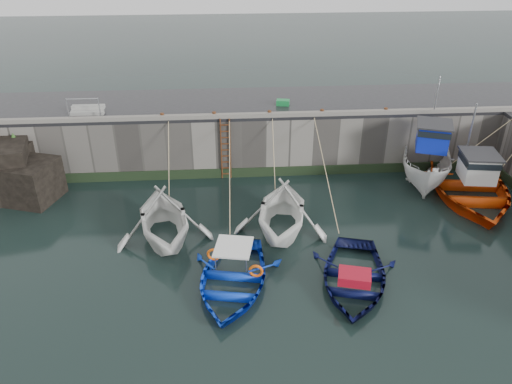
{
  "coord_description": "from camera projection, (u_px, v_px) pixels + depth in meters",
  "views": [
    {
      "loc": [
        -2.12,
        -12.86,
        11.67
      ],
      "look_at": [
        -0.76,
        6.13,
        1.2
      ],
      "focal_mm": 35.0,
      "sensor_mm": 36.0,
      "label": 1
    }
  ],
  "objects": [
    {
      "name": "boat_near_navy",
      "position": [
        353.0,
        283.0,
        18.19
      ],
      "size": [
        4.61,
        5.59,
        1.01
      ],
      "primitive_type": "imported",
      "rotation": [
        0.0,
        0.0,
        -0.26
      ],
      "color": "#090D39",
      "rests_on": "ground"
    },
    {
      "name": "algae_back",
      "position": [
        265.0,
        172.0,
        25.58
      ],
      "size": [
        30.0,
        0.08,
        0.5
      ],
      "primitive_type": "cube",
      "color": "black",
      "rests_on": "ground"
    },
    {
      "name": "boat_near_white",
      "position": [
        165.0,
        238.0,
        20.74
      ],
      "size": [
        5.18,
        5.7,
        2.59
      ],
      "primitive_type": "imported",
      "rotation": [
        0.0,
        0.0,
        0.21
      ],
      "color": "silver",
      "rests_on": "ground"
    },
    {
      "name": "bollard_a",
      "position": [
        162.0,
        116.0,
        24.05
      ],
      "size": [
        0.18,
        0.18,
        0.28
      ],
      "primitive_type": "cylinder",
      "color": "#3F1E0F",
      "rests_on": "road_back"
    },
    {
      "name": "bollard_c",
      "position": [
        269.0,
        113.0,
        24.37
      ],
      "size": [
        0.18,
        0.18,
        0.28
      ],
      "primitive_type": "cylinder",
      "color": "#3F1E0F",
      "rests_on": "road_back"
    },
    {
      "name": "ladder",
      "position": [
        226.0,
        149.0,
        24.76
      ],
      "size": [
        0.51,
        0.08,
        3.2
      ],
      "color": "#3F1E0F",
      "rests_on": "ground"
    },
    {
      "name": "bollard_b",
      "position": [
        214.0,
        115.0,
        24.2
      ],
      "size": [
        0.18,
        0.18,
        0.28
      ],
      "primitive_type": "cylinder",
      "color": "#3F1E0F",
      "rests_on": "road_back"
    },
    {
      "name": "boat_near_blacktrim",
      "position": [
        281.0,
        230.0,
        21.26
      ],
      "size": [
        5.12,
        5.65,
        2.59
      ],
      "primitive_type": "imported",
      "rotation": [
        0.0,
        0.0,
        -0.2
      ],
      "color": "white",
      "rests_on": "ground"
    },
    {
      "name": "road_back",
      "position": [
        262.0,
        103.0,
        26.43
      ],
      "size": [
        30.0,
        5.0,
        0.16
      ],
      "primitive_type": "cube",
      "color": "black",
      "rests_on": "quay_back"
    },
    {
      "name": "boat_near_blue",
      "position": [
        232.0,
        285.0,
        18.09
      ],
      "size": [
        4.48,
        5.62,
        1.04
      ],
      "primitive_type": "imported",
      "rotation": [
        0.0,
        0.0,
        -0.19
      ],
      "color": "#0D39CF",
      "rests_on": "ground"
    },
    {
      "name": "quay_back",
      "position": [
        261.0,
        131.0,
        27.19
      ],
      "size": [
        30.0,
        5.0,
        3.0
      ],
      "primitive_type": "cube",
      "color": "slate",
      "rests_on": "ground"
    },
    {
      "name": "kerb_back",
      "position": [
        266.0,
        115.0,
        24.29
      ],
      "size": [
        30.0,
        0.3,
        0.2
      ],
      "primitive_type": "cube",
      "color": "slate",
      "rests_on": "road_back"
    },
    {
      "name": "ground",
      "position": [
        291.0,
        308.0,
        16.99
      ],
      "size": [
        120.0,
        120.0,
        0.0
      ],
      "primitive_type": "plane",
      "color": "black",
      "rests_on": "ground"
    },
    {
      "name": "boat_near_blacktrim_rope",
      "position": [
        272.0,
        188.0,
        24.59
      ],
      "size": [
        0.04,
        3.7,
        3.1
      ],
      "primitive_type": null,
      "color": "tan",
      "rests_on": "ground"
    },
    {
      "name": "bollard_e",
      "position": [
        386.0,
        110.0,
        24.74
      ],
      "size": [
        0.18,
        0.18,
        0.28
      ],
      "primitive_type": "cylinder",
      "color": "#3F1E0F",
      "rests_on": "road_back"
    },
    {
      "name": "boat_near_navy_rope",
      "position": [
        323.0,
        205.0,
        23.13
      ],
      "size": [
        0.04,
        6.82,
        3.1
      ],
      "primitive_type": null,
      "color": "tan",
      "rests_on": "ground"
    },
    {
      "name": "bollard_d",
      "position": [
        322.0,
        112.0,
        24.54
      ],
      "size": [
        0.18,
        0.18,
        0.28
      ],
      "primitive_type": "cylinder",
      "color": "#3F1E0F",
      "rests_on": "road_back"
    },
    {
      "name": "boat_near_blue_rope",
      "position": [
        228.0,
        207.0,
        22.94
      ],
      "size": [
        0.04,
        6.64,
        3.1
      ],
      "primitive_type": null,
      "color": "tan",
      "rests_on": "ground"
    },
    {
      "name": "boat_near_white_rope",
      "position": [
        172.0,
        192.0,
        24.18
      ],
      "size": [
        0.04,
        3.88,
        3.1
      ],
      "primitive_type": null,
      "color": "tan",
      "rests_on": "ground"
    },
    {
      "name": "boat_far_orange",
      "position": [
        469.0,
        186.0,
        23.75
      ],
      "size": [
        6.18,
        7.92,
        4.5
      ],
      "rotation": [
        0.0,
        0.0,
        -0.15
      ],
      "color": "#DE410B",
      "rests_on": "ground"
    },
    {
      "name": "fish_crate",
      "position": [
        283.0,
        102.0,
        25.82
      ],
      "size": [
        0.73,
        0.55,
        0.27
      ],
      "primitive_type": "cube",
      "rotation": [
        0.0,
        0.0,
        -0.21
      ],
      "color": "#167B38",
      "rests_on": "road_back"
    },
    {
      "name": "railing",
      "position": [
        88.0,
        110.0,
        24.65
      ],
      "size": [
        1.6,
        1.05,
        1.0
      ],
      "color": "#A5A8AD",
      "rests_on": "road_back"
    },
    {
      "name": "boat_far_white",
      "position": [
        427.0,
        163.0,
        24.78
      ],
      "size": [
        4.25,
        6.54,
        5.37
      ],
      "rotation": [
        0.0,
        0.0,
        -0.35
      ],
      "color": "silver",
      "rests_on": "ground"
    }
  ]
}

